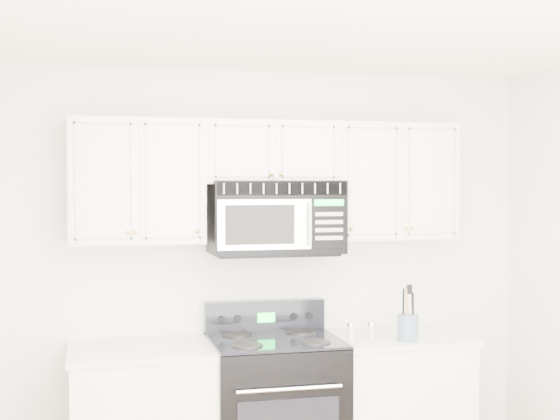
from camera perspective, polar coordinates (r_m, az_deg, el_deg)
name	(u,v)px	position (r m, az deg, el deg)	size (l,w,h in m)	color
room	(351,319)	(3.41, 5.18, -7.93)	(3.51, 3.51, 2.61)	brown
base_cabinet_right	(396,411)	(5.19, 8.52, -14.35)	(0.86, 0.65, 0.92)	white
range	(275,412)	(4.93, -0.37, -14.53)	(0.78, 0.71, 1.13)	black
upper_cabinets	(269,175)	(4.88, -0.78, 2.56)	(2.44, 0.37, 0.75)	white
microwave	(275,217)	(4.85, -0.34, -0.49)	(0.82, 0.46, 0.45)	black
utensil_crock	(408,326)	(4.89, 9.33, -8.40)	(0.13, 0.13, 0.34)	#4A5977
shaker_salt	(351,332)	(4.84, 5.20, -8.86)	(0.05, 0.05, 0.11)	#BABBC3
shaker_pepper	(371,331)	(4.89, 6.71, -8.75)	(0.05, 0.05, 0.11)	#BABBC3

